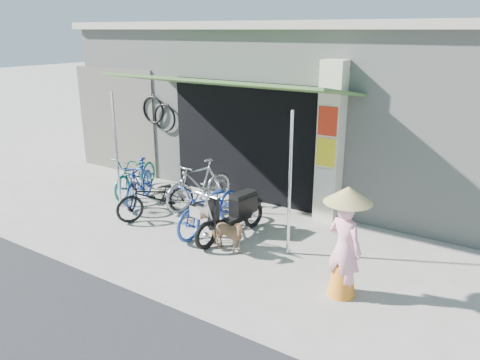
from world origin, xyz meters
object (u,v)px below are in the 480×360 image
Objects in this scene: bike_blue at (139,182)px; street_dog at (227,235)px; bike_teal at (136,174)px; nun at (345,242)px; moped at (232,214)px; bike_navy at (210,206)px; bike_silver at (200,184)px; bike_black at (156,197)px.

bike_blue is 2.14× the size of street_dog.
nun reaches higher than bike_teal.
bike_blue is 0.91× the size of moped.
nun is at bearing -14.42° from bike_navy.
moped is at bearing -16.70° from bike_silver.
bike_blue is 0.93× the size of bike_silver.
moped reaches higher than bike_navy.
bike_navy is 0.95m from street_dog.
moped is at bearing -32.12° from bike_blue.
bike_teal is 0.96× the size of bike_navy.
bike_teal is 1.07× the size of bike_black.
moped is (1.38, -0.84, -0.06)m from bike_silver.
bike_blue is 0.90m from bike_black.
bike_navy is (2.06, -0.30, -0.00)m from bike_blue.
bike_blue and bike_navy have the same top height.
bike_black is 2.20× the size of street_dog.
bike_blue reaches higher than street_dog.
street_dog is 2.13m from nun.
street_dog is (2.81, -0.86, -0.16)m from bike_blue.
bike_blue is at bearing 2.58° from nun.
bike_black is at bearing -49.70° from bike_blue.
bike_navy is 2.45× the size of street_dog.
bike_black is at bearing -175.94° from bike_navy.
nun is (4.88, -1.05, 0.33)m from bike_blue.
bike_navy is 2.94m from nun.
bike_blue is at bearing -178.47° from moped.
bike_navy is 0.50m from moped.
bike_blue is 2.58m from moped.
bike_teal is 1.00× the size of moped.
bike_black is 0.96× the size of bike_silver.
street_dog is (3.34, -1.29, -0.14)m from bike_teal.
bike_black is 2.06m from street_dog.
bike_teal is 2.69m from bike_navy.
bike_black reaches higher than street_dog.
bike_blue is 0.98× the size of nun.
bike_black is (0.81, -0.37, -0.05)m from bike_blue.
bike_silver is 4.03m from nun.
nun reaches higher than bike_silver.
bike_silver reaches higher than bike_black.
bike_navy is 1.12× the size of nun.
nun is (5.41, -1.48, 0.35)m from bike_teal.
bike_navy is at bearing 28.26° from bike_black.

